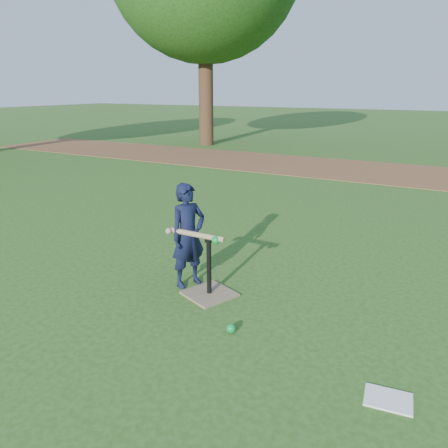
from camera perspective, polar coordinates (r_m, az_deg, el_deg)
The scene contains 7 objects.
ground at distance 4.48m, azimuth -2.51°, elevation -8.47°, with size 80.00×80.00×0.00m, color #285116.
dirt_strip at distance 11.31m, azimuth 17.76°, elevation 6.67°, with size 24.00×3.00×0.01m, color brown.
child at distance 4.39m, azimuth -4.70°, elevation -1.52°, with size 0.39×0.26×1.07m, color black.
wiffle_ball_ground at distance 3.73m, azimuth 0.93°, elevation -13.49°, with size 0.08×0.08×0.08m, color #0C8A34.
clipboard at distance 3.26m, azimuth 20.67°, elevation -20.64°, with size 0.30×0.23×0.01m, color white.
batting_tee at distance 4.31m, azimuth -1.94°, elevation -7.91°, with size 0.56×0.56×0.61m.
swing_action at distance 4.16m, azimuth -3.47°, elevation -1.50°, with size 0.63×0.10×0.08m.
Camera 1 is at (2.11, -3.43, 1.96)m, focal length 35.00 mm.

